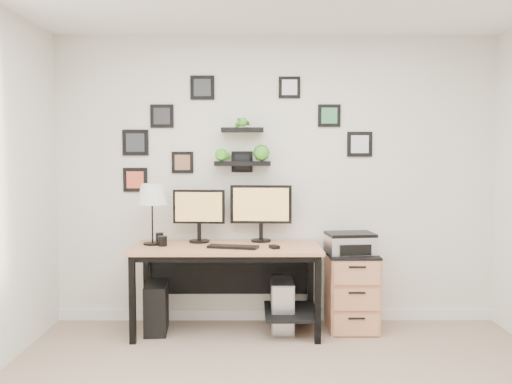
{
  "coord_description": "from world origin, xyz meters",
  "views": [
    {
      "loc": [
        -0.19,
        -3.2,
        1.55
      ],
      "look_at": [
        -0.18,
        1.83,
        1.2
      ],
      "focal_mm": 40.0,
      "sensor_mm": 36.0,
      "label": 1
    }
  ],
  "objects_px": {
    "mug": "(163,241)",
    "printer": "(350,243)",
    "pc_tower_black": "(156,308)",
    "file_cabinet": "(352,291)",
    "pc_tower_grey": "(282,305)",
    "monitor_left": "(199,212)",
    "table_lamp": "(152,196)",
    "desk": "(231,260)",
    "monitor_right": "(261,208)"
  },
  "relations": [
    {
      "from": "mug",
      "to": "printer",
      "type": "relative_size",
      "value": 0.2
    },
    {
      "from": "pc_tower_grey",
      "to": "printer",
      "type": "distance_m",
      "value": 0.8
    },
    {
      "from": "table_lamp",
      "to": "pc_tower_grey",
      "type": "bearing_deg",
      "value": -0.42
    },
    {
      "from": "monitor_right",
      "to": "table_lamp",
      "type": "height_order",
      "value": "table_lamp"
    },
    {
      "from": "monitor_left",
      "to": "table_lamp",
      "type": "height_order",
      "value": "table_lamp"
    },
    {
      "from": "monitor_right",
      "to": "mug",
      "type": "relative_size",
      "value": 6.26
    },
    {
      "from": "pc_tower_black",
      "to": "monitor_right",
      "type": "bearing_deg",
      "value": 8.31
    },
    {
      "from": "printer",
      "to": "table_lamp",
      "type": "bearing_deg",
      "value": -180.0
    },
    {
      "from": "desk",
      "to": "monitor_left",
      "type": "distance_m",
      "value": 0.52
    },
    {
      "from": "monitor_left",
      "to": "pc_tower_grey",
      "type": "bearing_deg",
      "value": -9.21
    },
    {
      "from": "table_lamp",
      "to": "mug",
      "type": "relative_size",
      "value": 6.05
    },
    {
      "from": "monitor_left",
      "to": "mug",
      "type": "xyz_separation_m",
      "value": [
        -0.29,
        -0.2,
        -0.23
      ]
    },
    {
      "from": "mug",
      "to": "file_cabinet",
      "type": "height_order",
      "value": "mug"
    },
    {
      "from": "table_lamp",
      "to": "mug",
      "type": "height_order",
      "value": "table_lamp"
    },
    {
      "from": "table_lamp",
      "to": "pc_tower_black",
      "type": "distance_m",
      "value": 0.97
    },
    {
      "from": "desk",
      "to": "pc_tower_grey",
      "type": "bearing_deg",
      "value": 5.09
    },
    {
      "from": "monitor_right",
      "to": "pc_tower_grey",
      "type": "height_order",
      "value": "monitor_right"
    },
    {
      "from": "desk",
      "to": "monitor_left",
      "type": "bearing_deg",
      "value": 151.48
    },
    {
      "from": "mug",
      "to": "printer",
      "type": "distance_m",
      "value": 1.62
    },
    {
      "from": "monitor_left",
      "to": "printer",
      "type": "distance_m",
      "value": 1.36
    },
    {
      "from": "desk",
      "to": "monitor_right",
      "type": "bearing_deg",
      "value": 37.64
    },
    {
      "from": "monitor_left",
      "to": "file_cabinet",
      "type": "bearing_deg",
      "value": -4.26
    },
    {
      "from": "pc_tower_grey",
      "to": "file_cabinet",
      "type": "height_order",
      "value": "file_cabinet"
    },
    {
      "from": "monitor_right",
      "to": "file_cabinet",
      "type": "bearing_deg",
      "value": -10.11
    },
    {
      "from": "table_lamp",
      "to": "file_cabinet",
      "type": "xyz_separation_m",
      "value": [
        1.74,
        0.01,
        -0.84
      ]
    },
    {
      "from": "file_cabinet",
      "to": "printer",
      "type": "height_order",
      "value": "printer"
    },
    {
      "from": "desk",
      "to": "monitor_right",
      "type": "height_order",
      "value": "monitor_right"
    },
    {
      "from": "monitor_right",
      "to": "pc_tower_black",
      "type": "relative_size",
      "value": 1.31
    },
    {
      "from": "mug",
      "to": "pc_tower_black",
      "type": "height_order",
      "value": "mug"
    },
    {
      "from": "desk",
      "to": "pc_tower_grey",
      "type": "relative_size",
      "value": 3.63
    },
    {
      "from": "pc_tower_black",
      "to": "file_cabinet",
      "type": "bearing_deg",
      "value": -2.56
    },
    {
      "from": "file_cabinet",
      "to": "pc_tower_black",
      "type": "bearing_deg",
      "value": -177.51
    },
    {
      "from": "desk",
      "to": "printer",
      "type": "bearing_deg",
      "value": 2.64
    },
    {
      "from": "pc_tower_grey",
      "to": "monitor_right",
      "type": "bearing_deg",
      "value": 138.82
    },
    {
      "from": "monitor_left",
      "to": "pc_tower_black",
      "type": "xyz_separation_m",
      "value": [
        -0.36,
        -0.17,
        -0.82
      ]
    },
    {
      "from": "desk",
      "to": "file_cabinet",
      "type": "xyz_separation_m",
      "value": [
        1.05,
        0.06,
        -0.29
      ]
    },
    {
      "from": "mug",
      "to": "monitor_right",
      "type": "bearing_deg",
      "value": 15.75
    },
    {
      "from": "mug",
      "to": "pc_tower_grey",
      "type": "distance_m",
      "value": 1.18
    },
    {
      "from": "table_lamp",
      "to": "pc_tower_grey",
      "type": "relative_size",
      "value": 1.2
    },
    {
      "from": "table_lamp",
      "to": "printer",
      "type": "relative_size",
      "value": 1.22
    },
    {
      "from": "monitor_left",
      "to": "mug",
      "type": "relative_size",
      "value": 5.37
    },
    {
      "from": "mug",
      "to": "pc_tower_grey",
      "type": "xyz_separation_m",
      "value": [
        1.03,
        0.08,
        -0.58
      ]
    },
    {
      "from": "monitor_right",
      "to": "file_cabinet",
      "type": "distance_m",
      "value": 1.08
    },
    {
      "from": "mug",
      "to": "pc_tower_black",
      "type": "distance_m",
      "value": 0.59
    },
    {
      "from": "monitor_left",
      "to": "monitor_right",
      "type": "height_order",
      "value": "monitor_right"
    },
    {
      "from": "pc_tower_black",
      "to": "file_cabinet",
      "type": "height_order",
      "value": "file_cabinet"
    },
    {
      "from": "desk",
      "to": "monitor_left",
      "type": "relative_size",
      "value": 3.4
    },
    {
      "from": "mug",
      "to": "printer",
      "type": "height_order",
      "value": "printer"
    },
    {
      "from": "monitor_right",
      "to": "pc_tower_black",
      "type": "distance_m",
      "value": 1.26
    },
    {
      "from": "table_lamp",
      "to": "pc_tower_grey",
      "type": "height_order",
      "value": "table_lamp"
    }
  ]
}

